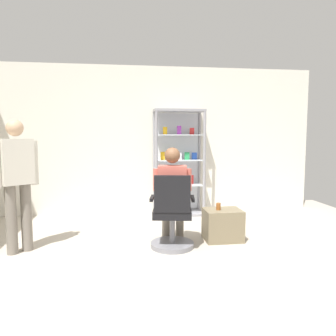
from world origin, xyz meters
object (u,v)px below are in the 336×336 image
object	(u,v)px
display_cabinet_main	(178,162)
tea_glass	(218,206)
storage_crate	(223,225)
standing_customer	(17,177)
office_chair	(172,218)
seated_shopkeeper	(172,191)

from	to	relation	value
display_cabinet_main	tea_glass	xyz separation A→B (m)	(0.29, -1.59, -0.49)
storage_crate	standing_customer	distance (m)	2.73
display_cabinet_main	storage_crate	distance (m)	1.79
office_chair	storage_crate	world-z (taller)	office_chair
storage_crate	tea_glass	world-z (taller)	tea_glass
seated_shopkeeper	storage_crate	world-z (taller)	seated_shopkeeper
office_chair	standing_customer	distance (m)	1.97
storage_crate	tea_glass	distance (m)	0.27
office_chair	seated_shopkeeper	xyz separation A→B (m)	(0.03, 0.16, 0.32)
display_cabinet_main	tea_glass	distance (m)	1.69
tea_glass	storage_crate	bearing A→B (deg)	4.55
tea_glass	display_cabinet_main	bearing A→B (deg)	100.50
storage_crate	seated_shopkeeper	bearing A→B (deg)	-173.65
standing_customer	storage_crate	bearing A→B (deg)	2.46
storage_crate	tea_glass	size ratio (longest dim) A/B	5.23
office_chair	standing_customer	xyz separation A→B (m)	(-1.89, 0.13, 0.54)
display_cabinet_main	office_chair	xyz separation A→B (m)	(-0.38, -1.82, -0.57)
seated_shopkeeper	tea_glass	size ratio (longest dim) A/B	13.41
display_cabinet_main	tea_glass	world-z (taller)	display_cabinet_main
seated_shopkeeper	standing_customer	distance (m)	1.93
office_chair	tea_glass	xyz separation A→B (m)	(0.67, 0.24, 0.08)
display_cabinet_main	standing_customer	bearing A→B (deg)	-143.15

